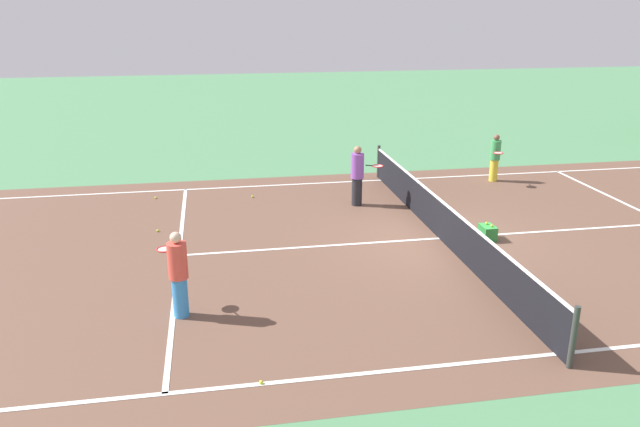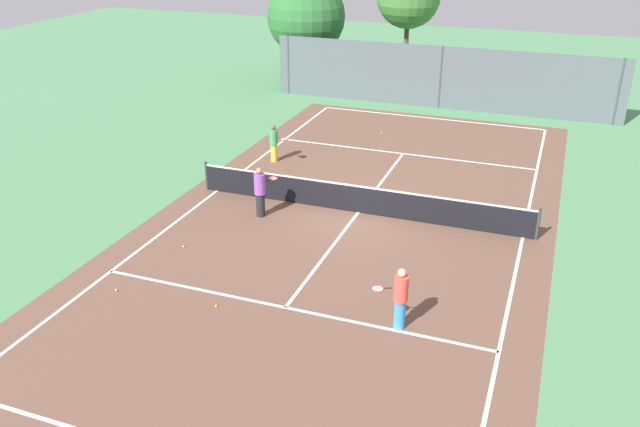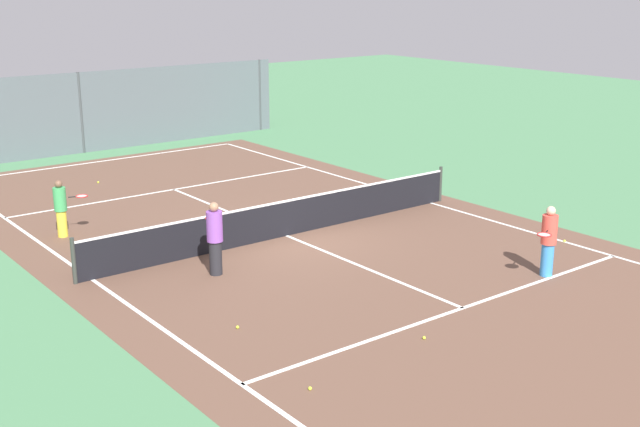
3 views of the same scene
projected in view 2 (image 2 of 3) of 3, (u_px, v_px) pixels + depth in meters
name	position (u px, v px, depth m)	size (l,w,h in m)	color
ground_plane	(358.00, 212.00, 22.92)	(80.00, 80.00, 0.00)	#4C8456
court_surface	(358.00, 212.00, 22.92)	(13.00, 25.00, 0.01)	brown
tennis_net	(359.00, 199.00, 22.71)	(11.90, 0.10, 1.10)	#333833
perimeter_fence	(441.00, 78.00, 34.15)	(18.00, 0.12, 3.20)	#515B60
tree_1	(306.00, 16.00, 37.99)	(4.49, 4.49, 6.15)	brown
player_0	(274.00, 143.00, 27.19)	(0.91, 0.54, 1.56)	yellow
player_1	(400.00, 298.00, 16.30)	(0.92, 0.65, 1.69)	#388CD8
player_2	(260.00, 191.00, 22.30)	(0.65, 0.94, 1.76)	#232328
ball_crate	(375.00, 196.00, 23.74)	(0.48, 0.32, 0.43)	green
tennis_ball_0	(275.00, 191.00, 24.59)	(0.07, 0.07, 0.07)	#CCE533
tennis_ball_1	(183.00, 247.00, 20.55)	(0.07, 0.07, 0.07)	#CCE533
tennis_ball_2	(216.00, 306.00, 17.50)	(0.07, 0.07, 0.07)	#CCE533
tennis_ball_3	(505.00, 319.00, 16.96)	(0.07, 0.07, 0.07)	#CCE533
tennis_ball_4	(116.00, 290.00, 18.22)	(0.07, 0.07, 0.07)	#CCE533
tennis_ball_5	(382.00, 133.00, 30.88)	(0.07, 0.07, 0.07)	#CCE533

